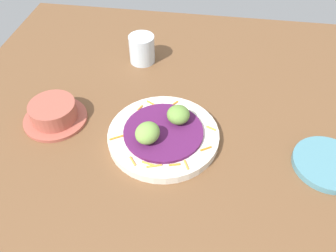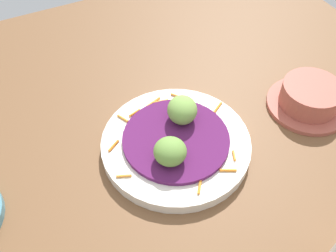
% 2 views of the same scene
% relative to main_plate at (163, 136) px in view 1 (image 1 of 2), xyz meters
% --- Properties ---
extents(table_surface, '(1.10, 1.10, 0.02)m').
position_rel_main_plate_xyz_m(table_surface, '(-0.01, -0.03, -0.02)').
color(table_surface, brown).
rests_on(table_surface, ground).
extents(main_plate, '(0.25, 0.25, 0.02)m').
position_rel_main_plate_xyz_m(main_plate, '(0.00, 0.00, 0.00)').
color(main_plate, silver).
rests_on(main_plate, table_surface).
extents(cabbage_bed, '(0.17, 0.17, 0.01)m').
position_rel_main_plate_xyz_m(cabbage_bed, '(0.00, 0.00, 0.01)').
color(cabbage_bed, '#51194C').
rests_on(cabbage_bed, main_plate).
extents(carrot_garnish, '(0.23, 0.21, 0.00)m').
position_rel_main_plate_xyz_m(carrot_garnish, '(-0.00, 0.02, 0.01)').
color(carrot_garnish, orange).
rests_on(carrot_garnish, main_plate).
extents(guac_scoop_left, '(0.07, 0.07, 0.04)m').
position_rel_main_plate_xyz_m(guac_scoop_left, '(0.03, 0.03, 0.04)').
color(guac_scoop_left, '#759E47').
rests_on(guac_scoop_left, cabbage_bed).
extents(guac_scoop_center, '(0.06, 0.06, 0.04)m').
position_rel_main_plate_xyz_m(guac_scoop_center, '(-0.03, -0.03, 0.04)').
color(guac_scoop_center, olive).
rests_on(guac_scoop_center, cabbage_bed).
extents(side_plate_small, '(0.14, 0.14, 0.01)m').
position_rel_main_plate_xyz_m(side_plate_small, '(-0.35, 0.02, -0.00)').
color(side_plate_small, teal).
rests_on(side_plate_small, table_surface).
extents(terracotta_bowl, '(0.15, 0.15, 0.05)m').
position_rel_main_plate_xyz_m(terracotta_bowl, '(0.26, -0.02, 0.01)').
color(terracotta_bowl, '#A85142').
rests_on(terracotta_bowl, table_surface).
extents(water_glass, '(0.07, 0.07, 0.08)m').
position_rel_main_plate_xyz_m(water_glass, '(0.11, -0.29, 0.03)').
color(water_glass, silver).
rests_on(water_glass, table_surface).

